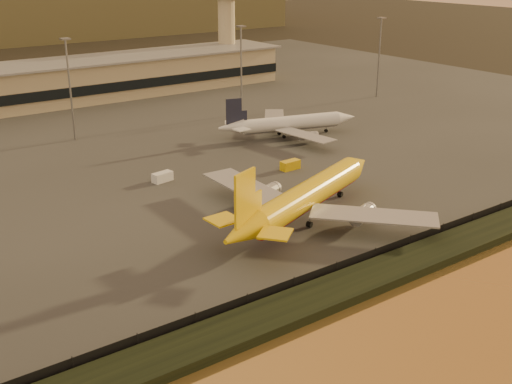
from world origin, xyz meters
The scene contains 11 objects.
ground centered at (0.00, 0.00, 0.00)m, with size 900.00×900.00×0.00m, color black.
embankment centered at (0.00, -17.00, 0.70)m, with size 320.00×7.00×1.40m, color black.
tarmac centered at (0.00, 95.00, 0.10)m, with size 320.00×220.00×0.20m, color #2D2D2D.
perimeter_fence centered at (0.00, -13.00, 1.30)m, with size 300.00×0.05×2.20m, color black.
terminal_building centered at (-14.52, 125.55, 6.25)m, with size 202.00×25.00×12.60m.
control_tower centered at (70.00, 131.00, 21.66)m, with size 11.20×11.20×35.50m.
apron_light_masts centered at (15.00, 75.00, 15.70)m, with size 152.20×12.20×25.40m.
dhl_cargo_jet centered at (4.13, 5.99, 4.53)m, with size 46.93×44.51×14.50m.
white_narrowbody_jet centered at (36.37, 51.20, 3.47)m, with size 37.55×35.87×10.95m.
gse_vehicle_yellow centered at (19.54, 29.66, 1.20)m, with size 4.46×2.01×2.01m, color #DCB10B.
gse_vehicle_white centered at (-6.92, 39.06, 1.18)m, with size 4.34×1.95×1.95m, color silver.
Camera 1 is at (-64.79, -74.18, 44.97)m, focal length 45.00 mm.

